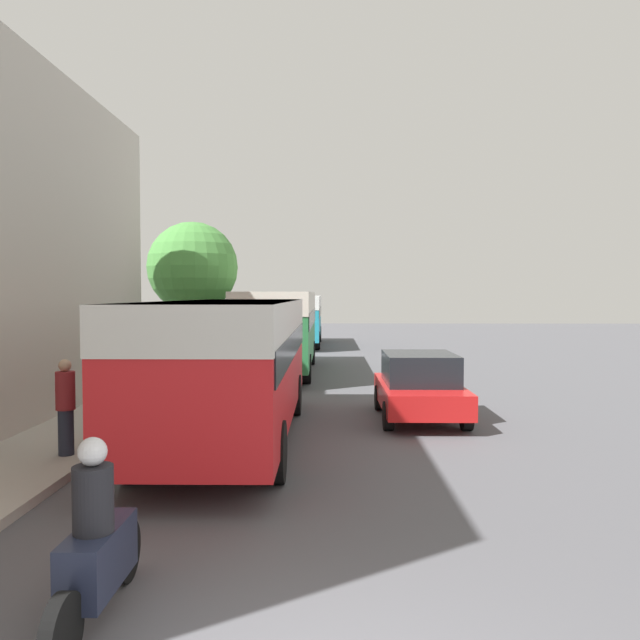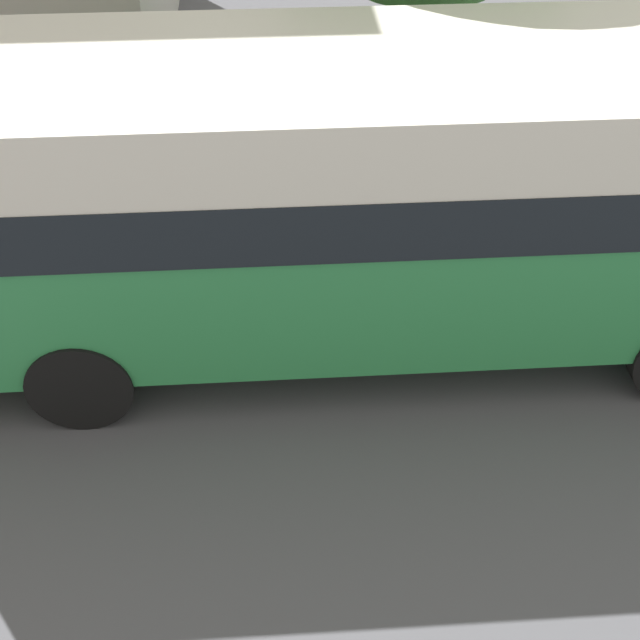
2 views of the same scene
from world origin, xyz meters
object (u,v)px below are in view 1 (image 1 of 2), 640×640
object	(u,v)px
bus_lead	(231,350)
bus_following	(279,321)
car_crossing	(419,386)
bus_third_in_line	(298,313)
motorcycle_behind_lead	(97,550)
pedestrian_near_curb	(66,406)

from	to	relation	value
bus_lead	bus_following	world-z (taller)	bus_following
car_crossing	bus_third_in_line	bearing A→B (deg)	100.40
bus_following	motorcycle_behind_lead	xyz separation A→B (m)	(-0.24, -18.15, -1.32)
car_crossing	pedestrian_near_curb	distance (m)	7.92
motorcycle_behind_lead	pedestrian_near_curb	world-z (taller)	pedestrian_near_curb
bus_lead	bus_following	size ratio (longest dim) A/B	0.98
bus_lead	bus_third_in_line	distance (m)	23.68
bus_lead	pedestrian_near_curb	size ratio (longest dim) A/B	5.32
bus_third_in_line	pedestrian_near_curb	world-z (taller)	bus_third_in_line
bus_lead	car_crossing	world-z (taller)	bus_lead
motorcycle_behind_lead	car_crossing	size ratio (longest dim) A/B	0.57
motorcycle_behind_lead	pedestrian_near_curb	distance (m)	5.94
bus_third_in_line	bus_following	bearing A→B (deg)	-90.61
bus_third_in_line	pedestrian_near_curb	size ratio (longest dim) A/B	5.30
car_crossing	pedestrian_near_curb	bearing A→B (deg)	-149.85
bus_lead	motorcycle_behind_lead	bearing A→B (deg)	-91.10
bus_lead	pedestrian_near_curb	bearing A→B (deg)	-147.82
bus_lead	bus_following	xyz separation A→B (m)	(0.10, 11.10, 0.13)
bus_third_in_line	car_crossing	xyz separation A→B (m)	(3.93, -21.39, -1.08)
bus_following	car_crossing	bearing A→B (deg)	-65.26
bus_lead	motorcycle_behind_lead	xyz separation A→B (m)	(-0.14, -7.05, -1.19)
pedestrian_near_curb	motorcycle_behind_lead	bearing A→B (deg)	-64.56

